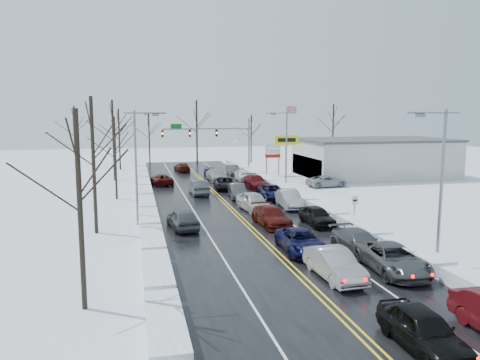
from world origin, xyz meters
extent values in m
plane|color=silver|center=(0.00, 0.00, 0.00)|extent=(160.00, 160.00, 0.00)
cube|color=black|center=(0.00, 2.00, 0.01)|extent=(14.00, 84.00, 0.01)
cube|color=white|center=(-7.60, 2.00, 0.00)|extent=(1.49, 72.00, 0.80)
cube|color=white|center=(7.60, 2.00, 0.00)|extent=(1.49, 72.00, 0.80)
cylinder|color=slate|center=(8.50, 28.00, 4.00)|extent=(0.24, 0.24, 8.00)
cylinder|color=slate|center=(2.00, 28.00, 6.50)|extent=(13.00, 0.18, 0.18)
cylinder|color=slate|center=(7.30, 28.00, 5.40)|extent=(2.33, 0.10, 2.33)
cube|color=#0C591E|center=(-2.50, 28.00, 6.90)|extent=(1.60, 0.08, 0.70)
cube|color=black|center=(3.50, 28.00, 5.85)|extent=(0.32, 0.25, 1.05)
sphere|color=#3F0705|center=(3.50, 27.84, 6.15)|extent=(0.20, 0.20, 0.20)
sphere|color=orange|center=(3.50, 27.84, 5.85)|extent=(0.22, 0.22, 0.22)
sphere|color=black|center=(3.50, 27.84, 5.55)|extent=(0.20, 0.20, 0.20)
cube|color=black|center=(-0.50, 28.00, 5.85)|extent=(0.32, 0.25, 1.05)
sphere|color=#3F0705|center=(-0.50, 27.84, 6.15)|extent=(0.20, 0.20, 0.20)
sphere|color=orange|center=(-0.50, 27.84, 5.85)|extent=(0.22, 0.22, 0.22)
sphere|color=black|center=(-0.50, 27.84, 5.55)|extent=(0.20, 0.20, 0.20)
cube|color=black|center=(-4.50, 28.00, 5.85)|extent=(0.32, 0.25, 1.05)
sphere|color=#3F0705|center=(-4.50, 27.84, 6.15)|extent=(0.20, 0.20, 0.20)
sphere|color=orange|center=(-4.50, 27.84, 5.85)|extent=(0.22, 0.22, 0.22)
sphere|color=black|center=(-4.50, 27.84, 5.55)|extent=(0.20, 0.20, 0.20)
cylinder|color=slate|center=(10.50, 16.00, 2.80)|extent=(0.20, 0.20, 5.60)
cube|color=yellow|center=(10.50, 16.00, 5.40)|extent=(3.20, 0.30, 1.20)
cube|color=black|center=(10.50, 15.83, 5.40)|extent=(2.40, 0.04, 0.50)
cylinder|color=slate|center=(9.60, 22.00, 2.00)|extent=(0.16, 0.16, 4.00)
cylinder|color=slate|center=(11.40, 22.00, 2.00)|extent=(0.16, 0.16, 4.00)
cube|color=white|center=(10.50, 22.00, 4.30)|extent=(2.20, 0.22, 0.70)
cube|color=white|center=(10.50, 22.00, 3.50)|extent=(2.20, 0.22, 0.70)
cube|color=#AD170D|center=(10.50, 22.00, 2.80)|extent=(2.20, 0.22, 0.50)
cylinder|color=slate|center=(8.20, -8.00, 1.10)|extent=(0.08, 0.08, 2.20)
cube|color=white|center=(8.20, -8.00, 2.00)|extent=(0.55, 0.05, 0.70)
cube|color=black|center=(8.20, -8.04, 2.00)|extent=(0.35, 0.02, 0.15)
cylinder|color=silver|center=(15.00, 30.00, 5.00)|extent=(0.14, 0.14, 10.00)
cube|color=beige|center=(24.00, 18.00, 2.50)|extent=(20.00, 12.00, 5.00)
cube|color=#262628|center=(14.05, 18.00, 1.60)|extent=(0.10, 11.00, 2.80)
cube|color=#3F3F42|center=(24.00, 18.00, 5.15)|extent=(20.40, 12.40, 0.30)
cylinder|color=slate|center=(8.50, -18.00, 4.50)|extent=(0.18, 0.18, 9.00)
cylinder|color=slate|center=(7.70, -18.00, 8.80)|extent=(3.20, 0.12, 0.12)
cube|color=slate|center=(6.90, -18.00, 8.65)|extent=(0.50, 0.25, 0.18)
cylinder|color=slate|center=(8.50, 10.00, 4.50)|extent=(0.18, 0.18, 9.00)
cylinder|color=slate|center=(7.70, 10.00, 8.80)|extent=(3.20, 0.12, 0.12)
cube|color=slate|center=(6.90, 10.00, 8.65)|extent=(0.50, 0.25, 0.18)
cylinder|color=slate|center=(-8.50, -4.00, 4.50)|extent=(0.18, 0.18, 9.00)
cylinder|color=slate|center=(-7.70, -4.00, 8.80)|extent=(3.20, 0.12, 0.12)
cube|color=slate|center=(-6.90, -4.00, 8.65)|extent=(0.50, 0.25, 0.18)
cylinder|color=slate|center=(-8.50, 24.00, 4.50)|extent=(0.18, 0.18, 9.00)
cylinder|color=slate|center=(-7.70, 24.00, 8.80)|extent=(3.20, 0.12, 0.12)
cube|color=slate|center=(-6.90, 24.00, 8.65)|extent=(0.50, 0.25, 0.18)
cylinder|color=#2D231C|center=(-11.00, -20.00, 4.50)|extent=(0.24, 0.24, 9.00)
cylinder|color=#2D231C|center=(-11.50, -6.00, 5.00)|extent=(0.27, 0.27, 10.00)
cylinder|color=#2D231C|center=(-10.50, 8.00, 4.25)|extent=(0.23, 0.23, 8.50)
cylinder|color=#2D231C|center=(-11.20, 22.00, 5.25)|extent=(0.28, 0.28, 10.50)
cylinder|color=#2D231C|center=(-10.80, 34.00, 4.75)|extent=(0.25, 0.25, 9.50)
cylinder|color=#2D231C|center=(-18.00, 40.00, 5.00)|extent=(0.27, 0.27, 10.00)
cylinder|color=#2D231C|center=(-6.00, 41.00, 4.50)|extent=(0.24, 0.24, 9.00)
cylinder|color=#2D231C|center=(2.00, 39.00, 5.50)|extent=(0.29, 0.29, 11.00)
cylinder|color=#2D231C|center=(12.00, 40.50, 4.25)|extent=(0.23, 0.23, 8.50)
cylinder|color=#2D231C|center=(28.00, 41.00, 5.25)|extent=(0.28, 0.28, 10.50)
imported|color=black|center=(1.74, -26.64, 0.00)|extent=(1.90, 4.58, 1.55)
imported|color=#9D9FA4|center=(1.67, -18.81, 0.00)|extent=(1.89, 4.87, 1.58)
imported|color=black|center=(1.58, -13.86, 0.00)|extent=(2.63, 5.25, 1.43)
imported|color=#450D09|center=(1.78, -6.63, 0.00)|extent=(2.38, 5.25, 1.49)
imported|color=#B8B8BA|center=(1.82, -0.96, 0.00)|extent=(2.63, 5.23, 1.71)
imported|color=#383A3C|center=(1.78, 5.76, 0.00)|extent=(1.95, 4.59, 1.47)
imported|color=black|center=(1.59, 11.52, 0.00)|extent=(2.74, 5.22, 1.40)
imported|color=#94979C|center=(1.78, 18.67, 0.00)|extent=(2.29, 5.30, 1.52)
imported|color=black|center=(1.74, 23.35, 0.00)|extent=(1.82, 4.07, 1.36)
imported|color=#424547|center=(5.26, -18.62, 0.00)|extent=(2.92, 5.69, 1.54)
imported|color=#46484C|center=(5.07, -14.96, 0.00)|extent=(2.41, 5.10, 1.44)
imported|color=black|center=(5.34, -7.29, 0.00)|extent=(1.91, 4.46, 1.50)
imported|color=#989B9F|center=(5.45, -0.25, 0.00)|extent=(1.97, 4.97, 1.61)
imported|color=black|center=(5.13, 4.36, 0.00)|extent=(2.90, 5.43, 1.45)
imported|color=#4A090B|center=(5.21, 11.36, 0.00)|extent=(2.57, 5.53, 1.56)
imported|color=white|center=(5.21, 17.80, 0.00)|extent=(1.94, 4.45, 1.50)
imported|color=#45484B|center=(5.29, 24.43, 0.00)|extent=(1.46, 4.15, 1.37)
imported|color=#46484B|center=(-1.86, 8.86, 0.00)|extent=(1.84, 4.91, 1.60)
imported|color=#4B0B0A|center=(-5.41, 16.85, 0.00)|extent=(2.91, 5.16, 1.36)
imported|color=#430F09|center=(-1.56, 29.57, 0.00)|extent=(2.32, 4.79, 1.34)
imported|color=#45484A|center=(-5.15, -6.15, 0.00)|extent=(2.42, 4.87, 1.59)
imported|color=#96999D|center=(13.90, 10.66, 0.00)|extent=(5.12, 2.67, 1.38)
imported|color=#3A3C3F|center=(17.01, 16.10, 0.00)|extent=(2.23, 5.30, 1.53)
imported|color=black|center=(14.89, 21.67, 0.00)|extent=(1.87, 4.23, 1.41)
camera|label=1|loc=(-8.59, -41.20, 8.78)|focal=35.00mm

